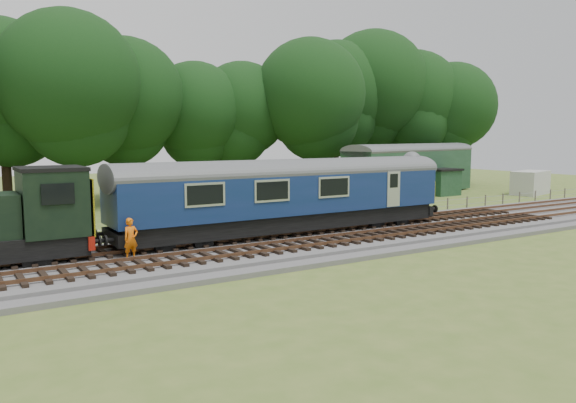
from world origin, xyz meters
TOP-DOWN VIEW (x-y plane):
  - ground at (0.00, 0.00)m, footprint 120.00×120.00m
  - ballast at (0.00, 0.00)m, footprint 70.00×7.00m
  - track_north at (0.00, 1.40)m, footprint 67.20×2.40m
  - track_south at (0.00, -1.60)m, footprint 67.20×2.40m
  - fence at (0.00, 4.50)m, footprint 64.00×0.12m
  - tree_line at (0.00, 22.00)m, footprint 70.00×8.00m
  - dmu_railcar at (0.90, 1.40)m, footprint 18.05×2.86m
  - worker at (-7.72, -0.39)m, footprint 0.70×0.54m
  - parked_coach at (22.36, 14.43)m, footprint 17.89×7.70m
  - shed at (24.37, 12.98)m, footprint 2.96×2.96m
  - caravan at (31.80, 8.97)m, footprint 4.78×3.22m

SIDE VIEW (x-z plane):
  - ground at x=0.00m, z-range 0.00..0.00m
  - fence at x=0.00m, z-range -0.50..0.50m
  - tree_line at x=0.00m, z-range -9.00..9.00m
  - ballast at x=0.00m, z-range 0.00..0.35m
  - track_north at x=0.00m, z-range 0.31..0.52m
  - track_south at x=0.00m, z-range 0.31..0.52m
  - caravan at x=31.80m, z-range 0.00..2.14m
  - worker at x=-7.72m, z-range 0.35..2.05m
  - shed at x=24.37m, z-range 0.02..2.43m
  - parked_coach at x=22.36m, z-range 0.28..4.80m
  - dmu_railcar at x=0.90m, z-range 0.67..4.54m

